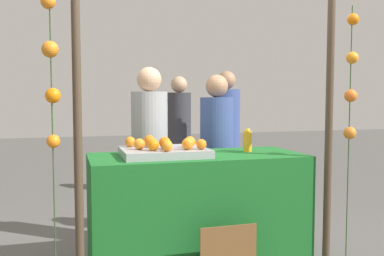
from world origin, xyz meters
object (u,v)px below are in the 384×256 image
at_px(juice_bottle, 248,141).
at_px(vendor_right, 217,163).
at_px(vendor_left, 150,164).
at_px(orange_0, 153,145).
at_px(stall_counter, 197,212).
at_px(orange_1, 149,141).

distance_m(juice_bottle, vendor_right, 0.65).
bearing_deg(vendor_left, orange_0, -98.60).
xyz_separation_m(vendor_left, vendor_right, (0.65, 0.01, -0.03)).
distance_m(stall_counter, vendor_right, 0.81).
bearing_deg(vendor_right, juice_bottle, -83.82).
height_order(vendor_left, vendor_right, vendor_left).
relative_size(orange_1, juice_bottle, 0.45).
bearing_deg(orange_0, vendor_left, 81.40).
height_order(orange_0, vendor_left, vendor_left).
distance_m(stall_counter, vendor_left, 0.76).
bearing_deg(vendor_right, orange_1, -147.45).
height_order(orange_0, juice_bottle, juice_bottle).
relative_size(stall_counter, vendor_right, 1.06).
bearing_deg(stall_counter, vendor_left, 112.02).
relative_size(orange_1, vendor_right, 0.05).
bearing_deg(vendor_right, stall_counter, -120.78).
height_order(juice_bottle, vendor_left, vendor_left).
xyz_separation_m(stall_counter, vendor_right, (0.39, 0.66, 0.28)).
bearing_deg(vendor_left, orange_1, -100.80).
bearing_deg(orange_0, orange_1, 84.61).
xyz_separation_m(stall_counter, vendor_left, (-0.26, 0.64, 0.30)).
bearing_deg(orange_0, stall_counter, 19.06).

